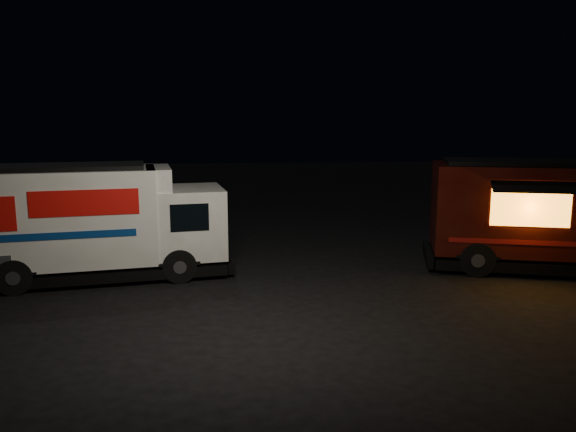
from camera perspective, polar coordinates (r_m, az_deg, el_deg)
The scene contains 3 objects.
ground at distance 15.03m, azimuth -0.90°, elevation -7.20°, with size 80.00×80.00×0.00m, color black.
white_truck at distance 16.38m, azimuth -18.34°, elevation -0.53°, with size 7.03×2.40×3.19m, color white, non-canonical shape.
red_truck at distance 18.03m, azimuth 24.92°, elevation 0.02°, with size 6.91×2.54×3.22m, color #3A110A, non-canonical shape.
Camera 1 is at (-1.13, -14.31, 4.48)m, focal length 35.00 mm.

